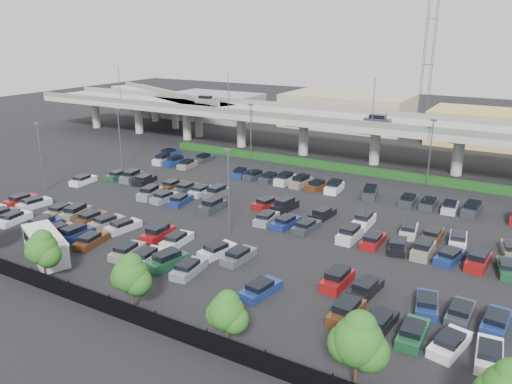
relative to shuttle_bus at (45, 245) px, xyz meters
The scene contains 11 objects.
ground 26.79m from the shuttle_bus, 59.97° to the left, with size 280.00×280.00×0.00m, color black.
overpass 56.99m from the shuttle_bus, 76.56° to the left, with size 150.00×13.00×15.80m.
on_ramp 76.88m from the shuttle_bus, 120.32° to the left, with size 50.93×30.13×8.80m.
hedge 49.99m from the shuttle_bus, 74.46° to the left, with size 66.00×1.60×1.10m, color #103810.
fence 14.20m from the shuttle_bus, 19.95° to the right, with size 70.00×0.10×2.00m.
tree_row 14.63m from the shuttle_bus, 13.44° to the right, with size 65.07×3.66×5.94m.
shuttle_bus is the anchor object (origin of this frame).
parked_cars 23.89m from the shuttle_bus, 56.78° to the left, with size 63.08×41.67×1.67m.
light_poles 27.23m from the shuttle_bus, 69.79° to the left, with size 66.90×48.38×10.30m.
distant_buildings 88.82m from the shuttle_bus, 73.13° to the left, with size 138.00×24.00×9.00m.
comm_tower 99.71m from the shuttle_bus, 79.85° to the left, with size 2.40×2.40×30.00m.
Camera 1 is at (30.23, -53.87, 23.21)m, focal length 35.00 mm.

